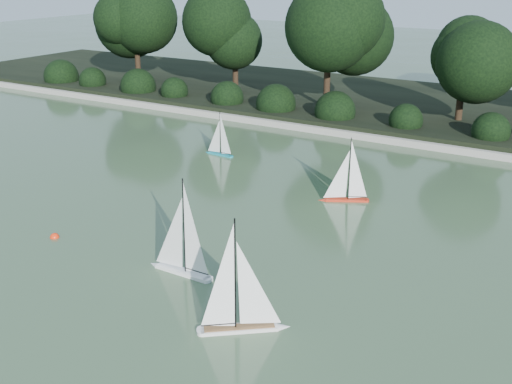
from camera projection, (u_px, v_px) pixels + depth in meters
ground at (197, 275)px, 10.08m from camera, size 80.00×80.00×0.00m
pond_coping at (396, 140)px, 17.26m from camera, size 40.00×0.35×0.18m
far_bank at (439, 110)px, 20.45m from camera, size 40.00×8.00×0.30m
tree_line at (476, 38)px, 17.74m from camera, size 26.31×3.93×4.39m
shrub_hedge at (408, 121)px, 17.86m from camera, size 29.10×1.10×1.10m
sailboat_white_a at (178, 257)px, 10.08m from camera, size 1.23×0.22×1.69m
sailboat_white_b at (246, 312)px, 8.49m from camera, size 1.09×0.93×1.74m
sailboat_orange at (342, 190)px, 13.11m from camera, size 0.98×0.63×1.44m
sailboat_teal at (218, 147)px, 16.26m from camera, size 0.89×0.19×1.21m
race_buoy at (55, 237)px, 11.43m from camera, size 0.16×0.16×0.16m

